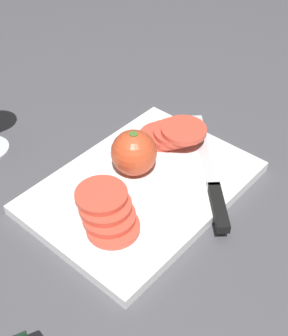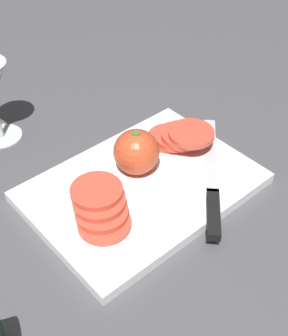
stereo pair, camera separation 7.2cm
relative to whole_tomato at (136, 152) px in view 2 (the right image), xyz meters
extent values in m
plane|color=#4C4C51|center=(-0.01, -0.06, -0.05)|extent=(3.00, 3.00, 0.00)
cube|color=white|center=(-0.01, -0.03, -0.05)|extent=(0.35, 0.25, 0.02)
cylinder|color=silver|center=(-0.11, 0.25, -0.05)|extent=(0.07, 0.07, 0.00)
sphere|color=#DB4C28|center=(0.00, 0.00, 0.00)|extent=(0.07, 0.07, 0.07)
cylinder|color=#47702D|center=(0.00, 0.00, 0.03)|extent=(0.01, 0.01, 0.01)
cube|color=silver|center=(0.12, -0.05, -0.04)|extent=(0.15, 0.15, 0.00)
cube|color=silver|center=(0.05, -0.12, -0.03)|extent=(0.02, 0.02, 0.01)
cube|color=black|center=(0.02, -0.15, -0.03)|extent=(0.08, 0.08, 0.01)
cylinder|color=#DB4C38|center=(-0.11, -0.06, -0.03)|extent=(0.08, 0.08, 0.01)
cylinder|color=#DB4C38|center=(-0.11, -0.05, -0.02)|extent=(0.08, 0.08, 0.01)
cylinder|color=#DB4C38|center=(-0.10, -0.04, -0.01)|extent=(0.08, 0.08, 0.01)
cylinder|color=#DB4C38|center=(-0.10, -0.02, -0.01)|extent=(0.08, 0.08, 0.01)
cylinder|color=#DB4C38|center=(0.09, 0.02, -0.03)|extent=(0.08, 0.08, 0.01)
cylinder|color=#DB4C38|center=(0.10, 0.01, -0.02)|extent=(0.08, 0.08, 0.01)
cylinder|color=#DB4C38|center=(0.10, -0.01, -0.01)|extent=(0.08, 0.08, 0.01)
cylinder|color=#DB4C38|center=(0.11, -0.02, -0.01)|extent=(0.08, 0.08, 0.01)
camera|label=1|loc=(-0.42, -0.39, 0.47)|focal=50.00mm
camera|label=2|loc=(-0.37, -0.44, 0.47)|focal=50.00mm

